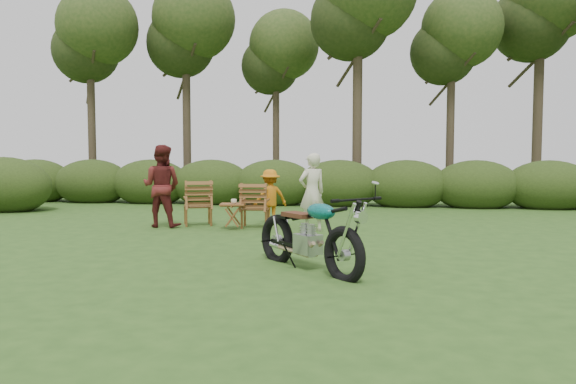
# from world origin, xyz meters

# --- Properties ---
(ground) EXTENTS (80.00, 80.00, 0.00)m
(ground) POSITION_xyz_m (0.00, 0.00, 0.00)
(ground) COLOR #284A18
(ground) RESTS_ON ground
(tree_line) EXTENTS (22.52, 11.62, 8.14)m
(tree_line) POSITION_xyz_m (0.50, 9.74, 3.81)
(tree_line) COLOR #34291C
(tree_line) RESTS_ON ground
(motorcycle) EXTENTS (2.07, 2.13, 1.23)m
(motorcycle) POSITION_xyz_m (0.17, -0.42, 0.00)
(motorcycle) COLOR #0C9C97
(motorcycle) RESTS_ON ground
(lawn_chair_right) EXTENTS (0.70, 0.70, 0.95)m
(lawn_chair_right) POSITION_xyz_m (-1.45, 3.68, 0.00)
(lawn_chair_right) COLOR brown
(lawn_chair_right) RESTS_ON ground
(lawn_chair_left) EXTENTS (0.88, 0.88, 0.98)m
(lawn_chair_left) POSITION_xyz_m (-2.78, 3.87, 0.00)
(lawn_chair_left) COLOR brown
(lawn_chair_left) RESTS_ON ground
(side_table) EXTENTS (0.58, 0.51, 0.54)m
(side_table) POSITION_xyz_m (-1.85, 3.32, 0.27)
(side_table) COLOR brown
(side_table) RESTS_ON ground
(cup) EXTENTS (0.16, 0.16, 0.10)m
(cup) POSITION_xyz_m (-1.81, 3.27, 0.59)
(cup) COLOR beige
(cup) RESTS_ON side_table
(adult_a) EXTENTS (0.69, 0.64, 1.59)m
(adult_a) POSITION_xyz_m (-0.19, 3.28, 0.00)
(adult_a) COLOR beige
(adult_a) RESTS_ON ground
(adult_b) EXTENTS (0.89, 0.71, 1.76)m
(adult_b) POSITION_xyz_m (-3.45, 3.47, 0.00)
(adult_b) COLOR #581A19
(adult_b) RESTS_ON ground
(child) EXTENTS (0.91, 0.82, 1.23)m
(child) POSITION_xyz_m (-1.22, 4.19, 0.00)
(child) COLOR #BC6A11
(child) RESTS_ON ground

